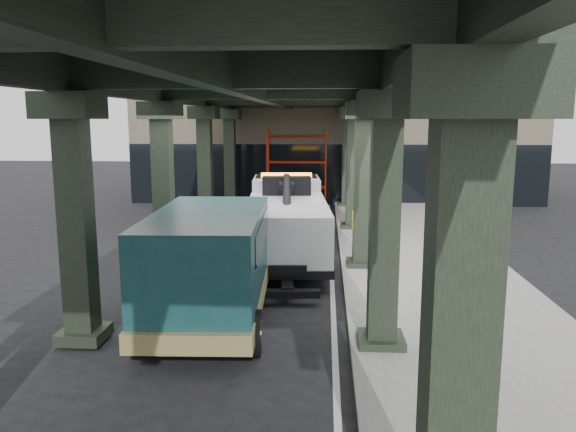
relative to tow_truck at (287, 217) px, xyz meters
The scene contains 8 objects.
ground 3.72m from the tow_truck, 93.87° to the right, with size 90.00×90.00×0.00m, color black.
sidewalk 4.68m from the tow_truck, 18.96° to the right, with size 5.00×40.00×0.15m, color gray.
lane_stripe 2.47m from the tow_truck, 45.00° to the right, with size 0.12×38.00×0.01m, color silver.
viaduct 4.42m from the tow_truck, 113.40° to the right, with size 7.40×32.00×6.40m.
building 16.84m from the tow_truck, 83.90° to the left, with size 22.00×10.00×8.00m, color #C6B793.
scaffolding 11.21m from the tow_truck, 91.20° to the left, with size 3.08×0.88×4.00m.
tow_truck is the anchor object (origin of this frame).
towed_van 6.08m from the tow_truck, 102.20° to the right, with size 2.75×6.35×2.53m.
Camera 1 is at (1.46, -14.54, 4.50)m, focal length 35.00 mm.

